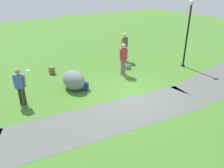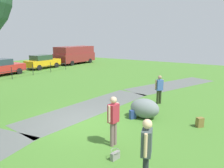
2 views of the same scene
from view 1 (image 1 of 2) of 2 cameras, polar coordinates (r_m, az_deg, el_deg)
ground_plane at (r=10.24m, az=5.64°, el=-2.66°), size 48.00×48.00×0.00m
footpath_segment_mid at (r=8.60m, az=-0.25°, el=-8.39°), size 8.20×3.11×0.01m
lamp_post at (r=13.62m, az=18.84°, el=13.51°), size 0.28×0.28×3.77m
lawn_boulder at (r=10.69m, az=-9.71°, el=1.01°), size 1.02×1.40×0.90m
woman_with_handbag at (r=12.00m, az=2.89°, el=6.94°), size 0.52×0.28×1.74m
man_near_boulder at (r=14.17m, az=3.20°, el=9.92°), size 0.50×0.34×1.79m
passerby_on_path at (r=9.72m, az=-22.37°, el=-0.11°), size 0.43×0.41×1.59m
handbag_on_grass at (r=13.10m, az=4.08°, el=4.43°), size 0.34×0.32×0.31m
backpack_by_boulder at (r=10.60m, az=-6.78°, el=-0.54°), size 0.35×0.35×0.40m
spare_backpack_on_lawn at (r=12.77m, az=-15.05°, el=3.30°), size 0.35×0.35×0.40m
frisbee_on_grass at (r=13.77m, az=-20.61°, el=3.31°), size 0.22×0.22×0.02m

